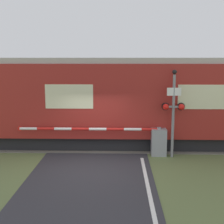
# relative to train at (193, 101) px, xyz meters

# --- Properties ---
(ground_plane) EXTENTS (80.00, 80.00, 0.00)m
(ground_plane) POSITION_rel_train_xyz_m (-4.25, -3.17, -2.01)
(ground_plane) COLOR #5B6B3D
(track_bed) EXTENTS (36.00, 3.20, 0.13)m
(track_bed) POSITION_rel_train_xyz_m (-4.25, 0.00, -1.98)
(track_bed) COLOR #666056
(track_bed) RESTS_ON ground_plane
(train) EXTENTS (19.48, 3.04, 3.92)m
(train) POSITION_rel_train_xyz_m (0.00, 0.00, 0.00)
(train) COLOR black
(train) RESTS_ON ground_plane
(crossing_barrier) EXTENTS (6.04, 0.44, 1.18)m
(crossing_barrier) POSITION_rel_train_xyz_m (-2.26, -1.74, -1.35)
(crossing_barrier) COLOR gray
(crossing_barrier) RESTS_ON ground_plane
(signal_post) EXTENTS (0.91, 0.26, 3.47)m
(signal_post) POSITION_rel_train_xyz_m (-1.20, -1.93, -0.03)
(signal_post) COLOR gray
(signal_post) RESTS_ON ground_plane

